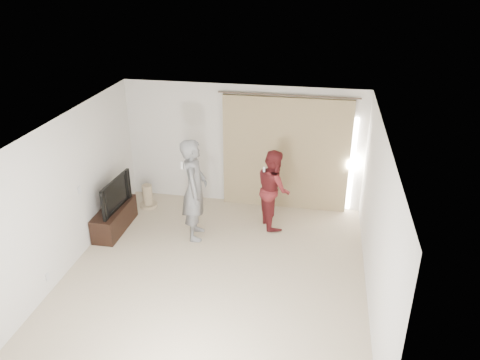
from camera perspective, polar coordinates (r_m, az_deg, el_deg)
name	(u,v)px	position (r m, az deg, el deg)	size (l,w,h in m)	color
floor	(214,275)	(8.07, -3.14, -11.55)	(5.50, 5.50, 0.00)	#C9B197
wall_back	(243,146)	(9.81, 0.37, 4.19)	(5.00, 0.04, 2.60)	silver
wall_left	(66,195)	(8.27, -20.48, -1.71)	(0.04, 5.50, 2.60)	silver
ceiling	(210,129)	(6.83, -3.65, 6.19)	(5.00, 5.50, 0.01)	white
curtain	(286,154)	(9.67, 5.64, 3.14)	(2.80, 0.11, 2.46)	tan
tv_console	(115,218)	(9.51, -15.04, -4.55)	(0.43, 1.25, 0.48)	black
tv	(111,193)	(9.25, -15.42, -1.60)	(1.07, 0.14, 0.62)	black
scratching_post	(148,198)	(10.22, -11.17, -2.16)	(0.38, 0.38, 0.50)	tan
person_man	(195,190)	(8.66, -5.56, -1.19)	(0.58, 0.78, 1.97)	slate
person_woman	(274,189)	(9.12, 4.11, -1.05)	(0.86, 0.95, 1.59)	maroon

